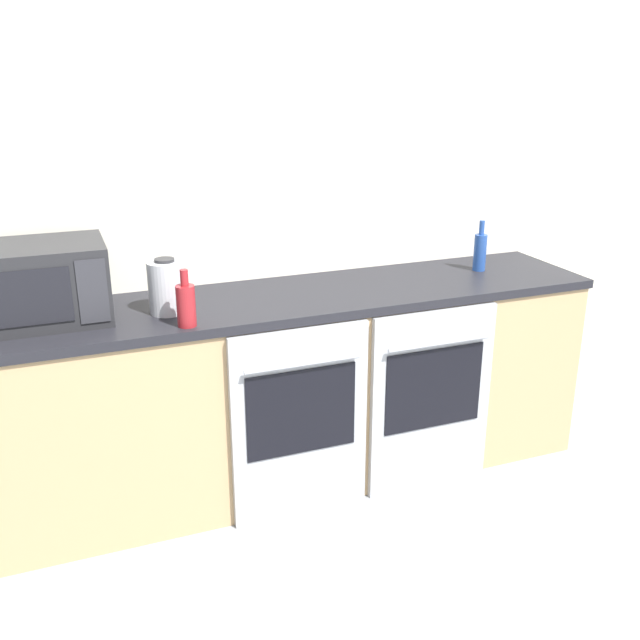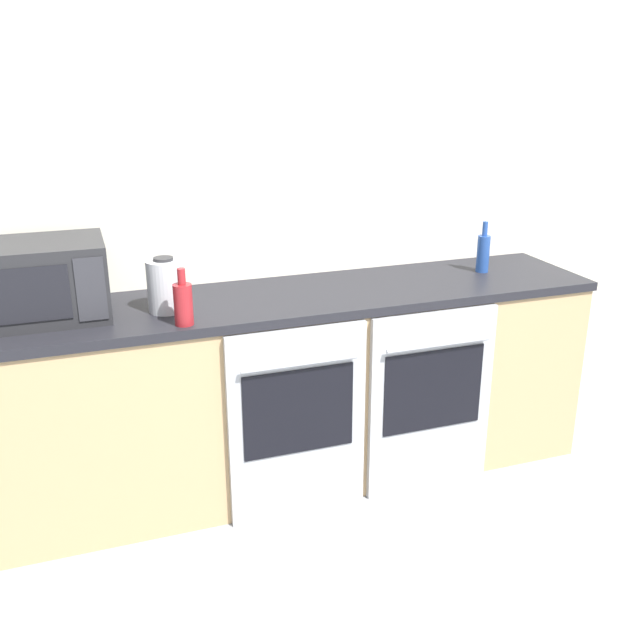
{
  "view_description": "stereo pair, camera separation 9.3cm",
  "coord_description": "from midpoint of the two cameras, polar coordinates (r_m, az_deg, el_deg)",
  "views": [
    {
      "loc": [
        -1.0,
        -1.06,
        1.87
      ],
      "look_at": [
        0.11,
        1.79,
        0.78
      ],
      "focal_mm": 40.0,
      "sensor_mm": 36.0,
      "label": 1
    },
    {
      "loc": [
        -0.91,
        -1.09,
        1.87
      ],
      "look_at": [
        0.11,
        1.79,
        0.78
      ],
      "focal_mm": 40.0,
      "sensor_mm": 36.0,
      "label": 2
    }
  ],
  "objects": [
    {
      "name": "oven_left",
      "position": [
        3.05,
        -2.45,
        -8.27
      ],
      "size": [
        0.6,
        0.06,
        0.87
      ],
      "color": "#A8AAAF",
      "rests_on": "ground_plane"
    },
    {
      "name": "microwave",
      "position": [
        3.01,
        -22.23,
        2.77
      ],
      "size": [
        0.5,
        0.38,
        0.31
      ],
      "color": "#232326",
      "rests_on": "counter_back"
    },
    {
      "name": "wall_back",
      "position": [
        3.37,
        -4.55,
        9.88
      ],
      "size": [
        10.0,
        0.06,
        2.6
      ],
      "color": "silver",
      "rests_on": "ground_plane"
    },
    {
      "name": "oven_right",
      "position": [
        3.28,
        8.11,
        -6.32
      ],
      "size": [
        0.6,
        0.06,
        0.87
      ],
      "color": "#A8AAAF",
      "rests_on": "ground_plane"
    },
    {
      "name": "bottle_red",
      "position": [
        2.8,
        -11.62,
        1.25
      ],
      "size": [
        0.07,
        0.07,
        0.23
      ],
      "color": "maroon",
      "rests_on": "counter_back"
    },
    {
      "name": "kettle",
      "position": [
        2.96,
        -13.08,
        2.6
      ],
      "size": [
        0.15,
        0.15,
        0.23
      ],
      "color": "#B7BABF",
      "rests_on": "counter_back"
    },
    {
      "name": "bottle_blue",
      "position": [
        3.58,
        11.95,
        5.42
      ],
      "size": [
        0.06,
        0.06,
        0.25
      ],
      "color": "#234793",
      "rests_on": "counter_back"
    },
    {
      "name": "counter_back",
      "position": [
        3.33,
        -2.54,
        -5.42
      ],
      "size": [
        2.76,
        0.61,
        0.92
      ],
      "color": "tan",
      "rests_on": "ground_plane"
    }
  ]
}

